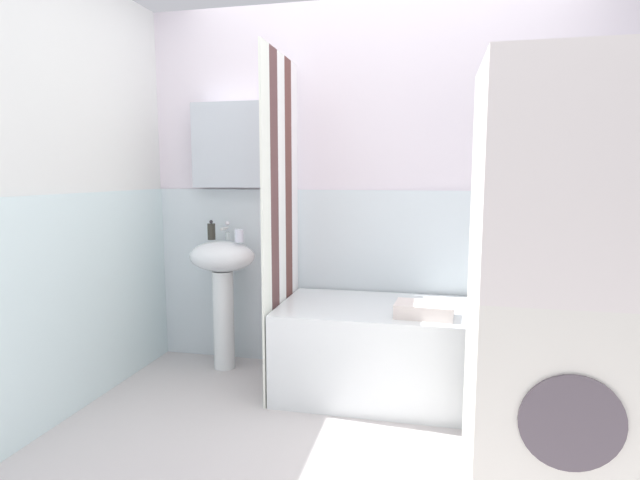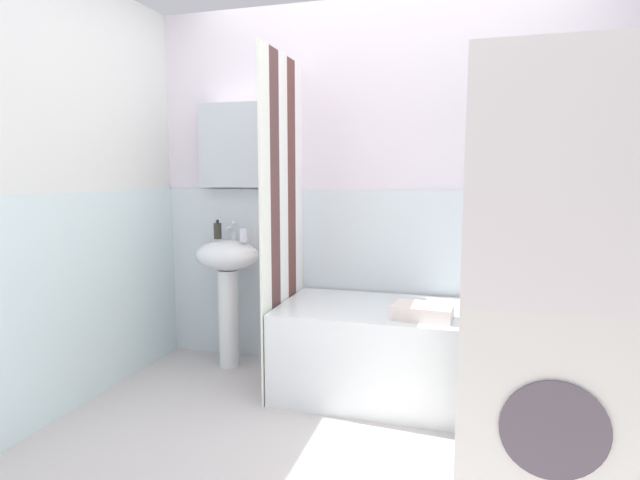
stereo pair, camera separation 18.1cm
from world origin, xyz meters
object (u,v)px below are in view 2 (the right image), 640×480
(toothbrush_cup, at_px, (244,235))
(lotion_bottle, at_px, (541,289))
(sink, at_px, (228,275))
(body_wash_bottle, at_px, (519,288))
(bathtub, at_px, (416,354))
(soap_dispenser, at_px, (218,230))
(washer_dryer_stack, at_px, (547,293))
(towel_folded, at_px, (423,312))

(toothbrush_cup, distance_m, lotion_bottle, 1.86)
(sink, bearing_deg, body_wash_bottle, 3.81)
(bathtub, xyz_separation_m, lotion_bottle, (0.69, 0.31, 0.37))
(soap_dispenser, height_order, bathtub, soap_dispenser)
(body_wash_bottle, distance_m, washer_dryer_stack, 1.17)
(body_wash_bottle, relative_size, towel_folded, 0.65)
(lotion_bottle, bearing_deg, soap_dispenser, -178.14)
(lotion_bottle, relative_size, washer_dryer_stack, 0.12)
(body_wash_bottle, bearing_deg, lotion_bottle, 6.34)
(bathtub, bearing_deg, washer_dryer_stack, -57.02)
(toothbrush_cup, distance_m, body_wash_bottle, 1.74)
(toothbrush_cup, bearing_deg, bathtub, -7.88)
(sink, relative_size, toothbrush_cup, 10.19)
(toothbrush_cup, relative_size, lotion_bottle, 0.41)
(soap_dispenser, distance_m, body_wash_bottle, 1.97)
(bathtub, xyz_separation_m, body_wash_bottle, (0.57, 0.29, 0.36))
(lotion_bottle, bearing_deg, towel_folded, -142.73)
(sink, relative_size, body_wash_bottle, 4.29)
(lotion_bottle, height_order, body_wash_bottle, lotion_bottle)
(sink, relative_size, washer_dryer_stack, 0.50)
(toothbrush_cup, height_order, washer_dryer_stack, washer_dryer_stack)
(body_wash_bottle, bearing_deg, sink, -176.19)
(towel_folded, bearing_deg, lotion_bottle, 37.27)
(soap_dispenser, relative_size, washer_dryer_stack, 0.08)
(bathtub, relative_size, towel_folded, 5.12)
(lotion_bottle, distance_m, washer_dryer_stack, 1.19)
(washer_dryer_stack, bearing_deg, lotion_bottle, 83.29)
(washer_dryer_stack, bearing_deg, sink, 150.65)
(soap_dispenser, height_order, toothbrush_cup, soap_dispenser)
(soap_dispenser, relative_size, lotion_bottle, 0.64)
(soap_dispenser, xyz_separation_m, bathtub, (1.37, -0.24, -0.65))
(soap_dispenser, height_order, lotion_bottle, soap_dispenser)
(sink, height_order, washer_dryer_stack, washer_dryer_stack)
(sink, bearing_deg, soap_dispenser, 145.95)
(lotion_bottle, height_order, towel_folded, lotion_bottle)
(body_wash_bottle, height_order, washer_dryer_stack, washer_dryer_stack)
(soap_dispenser, distance_m, towel_folded, 1.53)
(toothbrush_cup, distance_m, washer_dryer_stack, 1.98)
(lotion_bottle, bearing_deg, washer_dryer_stack, -96.71)
(toothbrush_cup, relative_size, body_wash_bottle, 0.42)
(bathtub, bearing_deg, toothbrush_cup, 172.12)
(sink, xyz_separation_m, soap_dispenser, (-0.10, 0.07, 0.29))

